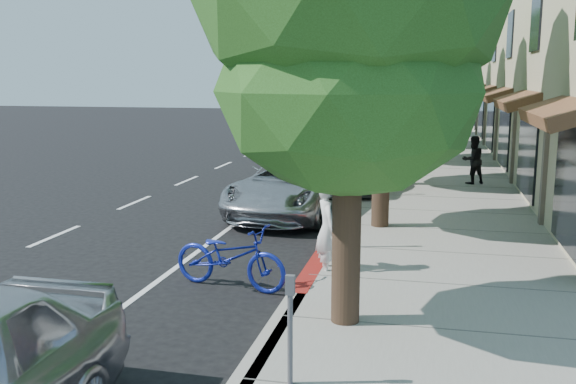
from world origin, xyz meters
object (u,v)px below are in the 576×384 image
(street_tree_3, at_px, (407,52))
(bicycle, at_px, (230,256))
(street_tree_1, at_px, (385,13))
(silver_suv, at_px, (295,186))
(street_tree_0, at_px, (350,1))
(white_pickup, at_px, (329,145))
(street_tree_4, at_px, (412,60))
(cyclist, at_px, (328,229))
(street_tree_5, at_px, (416,57))
(dark_suv_far, at_px, (380,123))
(dark_sedan, at_px, (348,169))
(pedestrian, at_px, (473,160))
(street_tree_2, at_px, (399,39))

(street_tree_3, relative_size, bicycle, 3.58)
(street_tree_1, relative_size, bicycle, 3.77)
(silver_suv, bearing_deg, street_tree_0, -65.81)
(white_pickup, bearing_deg, bicycle, -93.68)
(street_tree_4, distance_m, cyclist, 21.84)
(street_tree_1, distance_m, street_tree_5, 24.00)
(bicycle, xyz_separation_m, white_pickup, (-0.85, 15.99, 0.21))
(street_tree_5, xyz_separation_m, cyclist, (-0.65, -27.55, -3.79))
(dark_suv_far, bearing_deg, dark_sedan, -94.82)
(silver_suv, bearing_deg, street_tree_5, 91.03)
(street_tree_4, xyz_separation_m, pedestrian, (2.41, -11.40, -3.43))
(street_tree_0, height_order, pedestrian, street_tree_0)
(cyclist, relative_size, silver_suv, 0.32)
(bicycle, relative_size, silver_suv, 0.39)
(street_tree_0, distance_m, white_pickup, 18.08)
(white_pickup, bearing_deg, street_tree_5, 69.85)
(street_tree_0, bearing_deg, street_tree_3, 90.00)
(street_tree_2, distance_m, white_pickup, 7.33)
(street_tree_2, bearing_deg, dark_suv_far, 96.19)
(street_tree_1, relative_size, white_pickup, 1.50)
(cyclist, xyz_separation_m, pedestrian, (3.06, 10.15, 0.05))
(street_tree_2, height_order, bicycle, street_tree_2)
(street_tree_0, height_order, street_tree_1, street_tree_1)
(white_pickup, bearing_deg, cyclist, -87.82)
(dark_sedan, bearing_deg, street_tree_4, 78.32)
(street_tree_5, distance_m, bicycle, 28.93)
(street_tree_5, bearing_deg, street_tree_1, -90.00)
(street_tree_4, bearing_deg, dark_suv_far, 108.03)
(street_tree_4, relative_size, street_tree_5, 0.97)
(street_tree_3, xyz_separation_m, street_tree_4, (-0.00, 6.00, -0.14))
(pedestrian, bearing_deg, street_tree_2, -14.97)
(street_tree_5, bearing_deg, dark_sedan, -94.21)
(street_tree_4, height_order, dark_suv_far, street_tree_4)
(dark_suv_far, bearing_deg, street_tree_4, -78.46)
(bicycle, bearing_deg, street_tree_2, 0.74)
(street_tree_2, xyz_separation_m, bicycle, (-2.15, -10.55, -4.12))
(street_tree_2, bearing_deg, pedestrian, 13.96)
(street_tree_0, bearing_deg, street_tree_1, 90.00)
(street_tree_4, bearing_deg, street_tree_2, -90.00)
(street_tree_3, height_order, dark_suv_far, street_tree_3)
(bicycle, bearing_deg, street_tree_0, -111.72)
(bicycle, bearing_deg, white_pickup, 15.29)
(street_tree_3, xyz_separation_m, cyclist, (-0.65, -15.55, -3.63))
(street_tree_5, relative_size, dark_suv_far, 1.48)
(street_tree_1, relative_size, street_tree_2, 1.04)
(street_tree_2, relative_size, street_tree_3, 1.01)
(street_tree_5, distance_m, cyclist, 27.82)
(street_tree_5, distance_m, pedestrian, 17.96)
(street_tree_1, height_order, cyclist, street_tree_1)
(street_tree_2, height_order, silver_suv, street_tree_2)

